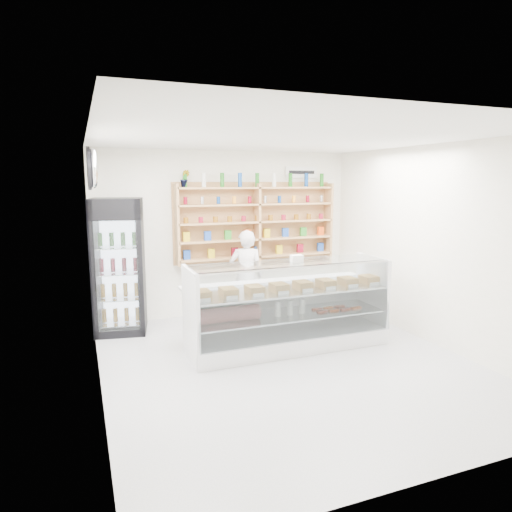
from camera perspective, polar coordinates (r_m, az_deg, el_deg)
name	(u,v)px	position (r m, az deg, el deg)	size (l,w,h in m)	color
room	(289,255)	(5.60, 4.14, 0.16)	(5.00, 5.00, 5.00)	#BDBCC2
display_counter	(288,323)	(6.41, 4.00, -8.41)	(2.78, 0.83, 1.21)	white
shop_worker	(246,276)	(7.50, -1.22, -2.48)	(0.55, 0.36, 1.51)	silver
drinks_cooler	(119,266)	(7.19, -16.74, -1.19)	(0.85, 0.84, 2.04)	black
wall_shelving	(257,222)	(7.90, 0.16, 4.27)	(2.84, 0.28, 1.33)	tan
potted_plant	(185,179)	(7.51, -8.89, 9.54)	(0.15, 0.12, 0.28)	#1E6626
security_mirror	(93,168)	(6.19, -19.69, 10.28)	(0.15, 0.50, 0.50)	silver
wall_sign	(301,172)	(8.36, 5.67, 10.37)	(0.62, 0.03, 0.20)	white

